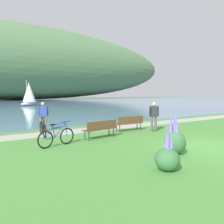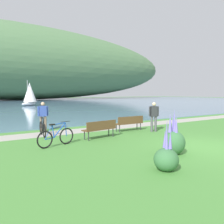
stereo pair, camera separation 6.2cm
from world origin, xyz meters
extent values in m
plane|color=#478438|center=(0.00, 0.00, 0.00)|extent=(200.00, 200.00, 0.00)
cube|color=#5B7F9E|center=(0.00, 48.08, 0.02)|extent=(180.00, 80.00, 0.04)
ellipsoid|color=#4C7047|center=(4.84, 69.68, 11.72)|extent=(114.52, 28.00, 23.36)
cube|color=#A39E93|center=(0.00, 6.43, 0.01)|extent=(60.00, 1.50, 0.01)
cube|color=brown|center=(-0.24, 4.88, 0.45)|extent=(1.80, 0.49, 0.05)
cube|color=brown|center=(-0.24, 4.67, 0.68)|extent=(1.80, 0.05, 0.40)
cylinder|color=#2D2D33|center=(-1.00, 5.05, 0.23)|extent=(0.05, 0.05, 0.45)
cylinder|color=#2D2D33|center=(0.53, 5.04, 0.23)|extent=(0.05, 0.05, 0.45)
cylinder|color=#2D2D33|center=(-1.00, 4.71, 0.23)|extent=(0.05, 0.05, 0.45)
cylinder|color=#2D2D33|center=(0.53, 4.71, 0.23)|extent=(0.05, 0.05, 0.45)
cube|color=brown|center=(-2.76, 3.95, 0.45)|extent=(1.85, 0.74, 0.05)
cube|color=brown|center=(-2.73, 3.74, 0.68)|extent=(1.79, 0.31, 0.40)
cylinder|color=#2D2D33|center=(-3.54, 4.00, 0.23)|extent=(0.05, 0.05, 0.45)
cylinder|color=#2D2D33|center=(-2.03, 4.23, 0.23)|extent=(0.05, 0.05, 0.45)
cylinder|color=#2D2D33|center=(-3.49, 3.67, 0.23)|extent=(0.05, 0.05, 0.45)
cylinder|color=#2D2D33|center=(-1.98, 3.89, 0.23)|extent=(0.05, 0.05, 0.45)
torus|color=black|center=(-4.61, 3.57, 0.36)|extent=(0.71, 0.24, 0.72)
torus|color=black|center=(-5.63, 3.30, 0.36)|extent=(0.71, 0.24, 0.72)
cylinder|color=#1E4CB2|center=(-4.94, 3.48, 0.67)|extent=(0.60, 0.19, 0.61)
cylinder|color=#1E4CB2|center=(-4.98, 3.47, 0.94)|extent=(0.65, 0.20, 0.09)
cylinder|color=#1E4CB2|center=(-5.26, 3.40, 0.65)|extent=(0.13, 0.07, 0.54)
cylinder|color=#1E4CB2|center=(-5.42, 3.36, 0.37)|extent=(0.42, 0.14, 0.05)
cylinder|color=#1E4CB2|center=(-5.46, 3.35, 0.64)|extent=(0.36, 0.12, 0.56)
cylinder|color=#1E4CB2|center=(-4.64, 3.56, 0.66)|extent=(0.09, 0.06, 0.60)
cube|color=black|center=(-5.30, 3.39, 0.94)|extent=(0.26, 0.16, 0.05)
cylinder|color=black|center=(-4.66, 3.55, 1.00)|extent=(0.47, 0.14, 0.02)
torus|color=black|center=(-5.05, 5.43, 0.36)|extent=(0.14, 0.72, 0.72)
torus|color=black|center=(-4.93, 6.47, 0.36)|extent=(0.14, 0.72, 0.72)
cylinder|color=black|center=(-5.01, 5.77, 0.67)|extent=(0.11, 0.61, 0.61)
cylinder|color=black|center=(-5.00, 5.81, 0.94)|extent=(0.11, 0.66, 0.09)
cylinder|color=black|center=(-4.97, 6.09, 0.65)|extent=(0.06, 0.13, 0.54)
cylinder|color=black|center=(-4.95, 6.26, 0.37)|extent=(0.08, 0.43, 0.05)
cylinder|color=black|center=(-4.95, 6.30, 0.64)|extent=(0.07, 0.37, 0.56)
cylinder|color=black|center=(-5.04, 5.46, 0.66)|extent=(0.05, 0.09, 0.60)
cube|color=black|center=(-4.97, 6.13, 0.94)|extent=(0.13, 0.25, 0.05)
cylinder|color=black|center=(-5.04, 5.48, 1.00)|extent=(0.08, 0.48, 0.02)
cylinder|color=#72604C|center=(-4.64, 7.50, 0.44)|extent=(0.14, 0.14, 0.88)
cylinder|color=#72604C|center=(-4.40, 7.47, 0.44)|extent=(0.14, 0.14, 0.88)
cube|color=#334CA5|center=(-4.52, 7.48, 1.18)|extent=(0.41, 0.27, 0.60)
sphere|color=tan|center=(-4.52, 7.48, 1.60)|extent=(0.22, 0.22, 0.22)
cylinder|color=#334CA5|center=(-4.78, 7.52, 1.18)|extent=(0.09, 0.09, 0.56)
cylinder|color=#334CA5|center=(-4.26, 7.45, 1.18)|extent=(0.09, 0.09, 0.56)
cylinder|color=#4C4C51|center=(0.70, 3.91, 0.44)|extent=(0.14, 0.14, 0.88)
cylinder|color=#4C4C51|center=(0.93, 3.84, 0.44)|extent=(0.14, 0.14, 0.88)
cube|color=#2D2D33|center=(0.82, 3.88, 1.18)|extent=(0.43, 0.33, 0.60)
sphere|color=beige|center=(0.82, 3.88, 1.60)|extent=(0.22, 0.22, 0.22)
cylinder|color=#2D2D33|center=(0.57, 3.96, 1.18)|extent=(0.09, 0.09, 0.56)
cylinder|color=#2D2D33|center=(1.06, 3.80, 1.18)|extent=(0.09, 0.09, 0.56)
ellipsoid|color=#386B3D|center=(-3.45, -1.20, 0.33)|extent=(0.72, 0.72, 0.66)
cylinder|color=#386B3D|center=(-3.45, -1.20, 0.59)|extent=(0.02, 0.02, 0.12)
cone|color=#7A6BC6|center=(-3.45, -1.20, 1.08)|extent=(0.09, 0.09, 0.86)
cylinder|color=#386B3D|center=(-3.38, -1.07, 0.59)|extent=(0.02, 0.02, 0.12)
cone|color=#7A6BC6|center=(-3.38, -1.07, 0.91)|extent=(0.13, 0.13, 0.52)
cylinder|color=#386B3D|center=(-3.48, -1.23, 0.59)|extent=(0.02, 0.02, 0.12)
cone|color=#7A6BC6|center=(-3.48, -1.23, 1.02)|extent=(0.10, 0.10, 0.74)
cylinder|color=#386B3D|center=(-3.38, -1.27, 0.59)|extent=(0.02, 0.02, 0.12)
cone|color=#7A6BC6|center=(-3.38, -1.27, 0.91)|extent=(0.11, 0.11, 0.52)
ellipsoid|color=#386B3D|center=(-1.90, -0.11, 0.43)|extent=(0.78, 0.78, 0.86)
cylinder|color=#386B3D|center=(-1.91, -0.11, 0.74)|extent=(0.02, 0.02, 0.12)
cone|color=#7A6BC6|center=(-1.91, -0.11, 1.15)|extent=(0.14, 0.14, 0.69)
cylinder|color=#386B3D|center=(-1.87, -0.04, 0.74)|extent=(0.02, 0.02, 0.12)
cone|color=#7A6BC6|center=(-1.87, -0.04, 1.24)|extent=(0.10, 0.10, 0.87)
cylinder|color=#386B3D|center=(-2.03, 0.00, 0.74)|extent=(0.02, 0.02, 0.12)
cone|color=#7A6BC6|center=(-2.03, 0.00, 1.14)|extent=(0.15, 0.15, 0.68)
cylinder|color=#386B3D|center=(-1.92, -0.19, 0.74)|extent=(0.02, 0.02, 0.12)
cone|color=#7A6BC6|center=(-1.92, -0.19, 1.10)|extent=(0.14, 0.14, 0.59)
cylinder|color=#386B3D|center=(-1.77, 0.11, 0.74)|extent=(0.02, 0.02, 0.12)
cone|color=#7A6BC6|center=(-1.77, 0.11, 1.10)|extent=(0.12, 0.12, 0.59)
ellipsoid|color=white|center=(0.64, 34.66, 0.36)|extent=(3.43, 3.29, 0.65)
cylinder|color=#B2B2B2|center=(0.43, 34.46, 2.54)|extent=(0.09, 0.09, 3.71)
cone|color=white|center=(0.90, 34.89, 2.36)|extent=(3.11, 3.11, 3.34)
camera|label=1|loc=(-8.21, -5.62, 2.24)|focal=36.00mm
camera|label=2|loc=(-8.16, -5.66, 2.24)|focal=36.00mm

